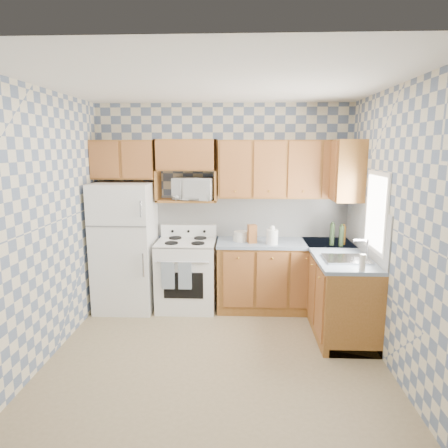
{
  "coord_description": "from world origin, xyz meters",
  "views": [
    {
      "loc": [
        0.25,
        -3.8,
        2.12
      ],
      "look_at": [
        0.05,
        0.75,
        1.25
      ],
      "focal_mm": 32.0,
      "sensor_mm": 36.0,
      "label": 1
    }
  ],
  "objects": [
    {
      "name": "floor",
      "position": [
        0.0,
        0.0,
        0.0
      ],
      "size": [
        3.4,
        3.4,
        0.0
      ],
      "primitive_type": "plane",
      "color": "olive",
      "rests_on": "ground"
    },
    {
      "name": "back_wall",
      "position": [
        0.0,
        1.6,
        1.35
      ],
      "size": [
        3.4,
        0.02,
        2.7
      ],
      "primitive_type": "cube",
      "color": "slate",
      "rests_on": "ground"
    },
    {
      "name": "right_wall",
      "position": [
        1.7,
        0.0,
        1.35
      ],
      "size": [
        0.02,
        3.2,
        2.7
      ],
      "primitive_type": "cube",
      "color": "slate",
      "rests_on": "ground"
    },
    {
      "name": "backsplash_back",
      "position": [
        0.4,
        1.59,
        1.2
      ],
      "size": [
        2.6,
        0.02,
        0.56
      ],
      "primitive_type": "cube",
      "color": "white",
      "rests_on": "back_wall"
    },
    {
      "name": "backsplash_right",
      "position": [
        1.69,
        0.8,
        1.2
      ],
      "size": [
        0.02,
        1.6,
        0.56
      ],
      "primitive_type": "cube",
      "color": "white",
      "rests_on": "right_wall"
    },
    {
      "name": "refrigerator",
      "position": [
        -1.27,
        1.25,
        0.84
      ],
      "size": [
        0.75,
        0.7,
        1.68
      ],
      "primitive_type": "cube",
      "color": "white",
      "rests_on": "floor"
    },
    {
      "name": "stove_body",
      "position": [
        -0.47,
        1.28,
        0.45
      ],
      "size": [
        0.76,
        0.65,
        0.9
      ],
      "primitive_type": "cube",
      "color": "white",
      "rests_on": "floor"
    },
    {
      "name": "cooktop",
      "position": [
        -0.47,
        1.28,
        0.91
      ],
      "size": [
        0.76,
        0.65,
        0.02
      ],
      "primitive_type": "cube",
      "color": "silver",
      "rests_on": "stove_body"
    },
    {
      "name": "backguard",
      "position": [
        -0.47,
        1.55,
        1.0
      ],
      "size": [
        0.76,
        0.08,
        0.17
      ],
      "primitive_type": "cube",
      "color": "white",
      "rests_on": "cooktop"
    },
    {
      "name": "dish_towel_left",
      "position": [
        -0.66,
        0.93,
        0.56
      ],
      "size": [
        0.17,
        0.02,
        0.35
      ],
      "primitive_type": "cube",
      "color": "navy",
      "rests_on": "stove_body"
    },
    {
      "name": "dish_towel_right",
      "position": [
        -0.45,
        0.93,
        0.56
      ],
      "size": [
        0.17,
        0.02,
        0.35
      ],
      "primitive_type": "cube",
      "color": "navy",
      "rests_on": "stove_body"
    },
    {
      "name": "base_cabinets_back",
      "position": [
        0.82,
        1.3,
        0.44
      ],
      "size": [
        1.75,
        0.6,
        0.88
      ],
      "primitive_type": "cube",
      "color": "brown",
      "rests_on": "floor"
    },
    {
      "name": "base_cabinets_right",
      "position": [
        1.4,
        0.8,
        0.44
      ],
      "size": [
        0.6,
        1.6,
        0.88
      ],
      "primitive_type": "cube",
      "color": "brown",
      "rests_on": "floor"
    },
    {
      "name": "countertop_back",
      "position": [
        0.82,
        1.3,
        0.9
      ],
      "size": [
        1.77,
        0.63,
        0.04
      ],
      "primitive_type": "cube",
      "color": "slate",
      "rests_on": "base_cabinets_back"
    },
    {
      "name": "countertop_right",
      "position": [
        1.4,
        0.8,
        0.9
      ],
      "size": [
        0.63,
        1.6,
        0.04
      ],
      "primitive_type": "cube",
      "color": "slate",
      "rests_on": "base_cabinets_right"
    },
    {
      "name": "upper_cabinets_back",
      "position": [
        0.82,
        1.44,
        1.85
      ],
      "size": [
        1.75,
        0.33,
        0.74
      ],
      "primitive_type": "cube",
      "color": "brown",
      "rests_on": "back_wall"
    },
    {
      "name": "upper_cabinets_fridge",
      "position": [
        -1.29,
        1.44,
        1.97
      ],
      "size": [
        0.82,
        0.33,
        0.5
      ],
      "primitive_type": "cube",
      "color": "brown",
      "rests_on": "back_wall"
    },
    {
      "name": "upper_cabinets_right",
      "position": [
        1.53,
        1.25,
        1.85
      ],
      "size": [
        0.33,
        0.7,
        0.74
      ],
      "primitive_type": "cube",
      "color": "brown",
      "rests_on": "right_wall"
    },
    {
      "name": "microwave_shelf",
      "position": [
        -0.47,
        1.44,
        1.44
      ],
      "size": [
        0.8,
        0.33,
        0.03
      ],
      "primitive_type": "cube",
      "color": "brown",
      "rests_on": "back_wall"
    },
    {
      "name": "microwave",
      "position": [
        -0.37,
        1.41,
        1.59
      ],
      "size": [
        0.57,
        0.43,
        0.29
      ],
      "primitive_type": "imported",
      "rotation": [
        0.0,
        0.0,
        -0.15
      ],
      "color": "white",
      "rests_on": "microwave_shelf"
    },
    {
      "name": "sink",
      "position": [
        1.4,
        0.45,
        0.93
      ],
      "size": [
        0.48,
        0.4,
        0.03
      ],
      "primitive_type": "cube",
      "color": "#B7B7BC",
      "rests_on": "countertop_right"
    },
    {
      "name": "window",
      "position": [
        1.69,
        0.45,
        1.45
      ],
      "size": [
        0.02,
        0.66,
        0.86
      ],
      "primitive_type": "cube",
      "color": "silver",
      "rests_on": "right_wall"
    },
    {
      "name": "bottle_0",
      "position": [
        1.39,
        1.13,
        1.06
      ],
      "size": [
        0.06,
        0.06,
        0.27
      ],
      "primitive_type": "cylinder",
      "color": "black",
      "rests_on": "countertop_back"
    },
    {
      "name": "bottle_1",
      "position": [
        1.49,
        1.07,
        1.05
      ],
      "size": [
        0.06,
        0.06,
        0.26
      ],
      "primitive_type": "cylinder",
      "color": "black",
      "rests_on": "countertop_back"
    },
    {
      "name": "bottle_2",
      "position": [
        1.54,
        1.17,
        1.04
      ],
      "size": [
        0.06,
        0.06,
        0.24
      ],
      "primitive_type": "cylinder",
      "color": "brown",
      "rests_on": "countertop_back"
    },
    {
      "name": "knife_block",
      "position": [
        0.39,
        1.21,
        1.04
      ],
      "size": [
        0.13,
        0.13,
        0.23
      ],
      "primitive_type": "cube",
      "rotation": [
        0.0,
        0.0,
        0.23
      ],
      "color": "brown",
      "rests_on": "countertop_back"
    },
    {
      "name": "electric_kettle",
      "position": [
        0.64,
        1.14,
        1.01
      ],
      "size": [
        0.15,
        0.15,
        0.19
      ],
      "primitive_type": "cylinder",
      "color": "white",
      "rests_on": "countertop_back"
    },
    {
      "name": "food_containers",
      "position": [
        0.25,
        1.3,
        0.99
      ],
      "size": [
        0.2,
        0.2,
        0.13
      ],
      "primitive_type": null,
      "color": "silver",
      "rests_on": "countertop_back"
    },
    {
      "name": "soap_bottle",
      "position": [
        1.45,
        0.05,
        1.01
      ],
      "size": [
        0.06,
        0.06,
        0.17
      ],
      "primitive_type": "cylinder",
      "color": "silver",
      "rests_on": "countertop_right"
    }
  ]
}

